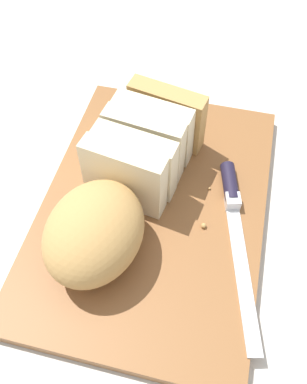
# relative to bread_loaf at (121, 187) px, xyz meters

# --- Properties ---
(ground_plane) EXTENTS (3.00, 3.00, 0.00)m
(ground_plane) POSITION_rel_bread_loaf_xyz_m (0.02, -0.04, -0.07)
(ground_plane) COLOR beige
(cutting_board) EXTENTS (0.44, 0.31, 0.02)m
(cutting_board) POSITION_rel_bread_loaf_xyz_m (0.02, -0.04, -0.06)
(cutting_board) COLOR brown
(cutting_board) RESTS_ON ground_plane
(bread_loaf) EXTENTS (0.31, 0.16, 0.10)m
(bread_loaf) POSITION_rel_bread_loaf_xyz_m (0.00, 0.00, 0.00)
(bread_loaf) COLOR tan
(bread_loaf) RESTS_ON cutting_board
(bread_knife) EXTENTS (0.26, 0.09, 0.02)m
(bread_knife) POSITION_rel_bread_loaf_xyz_m (0.04, -0.14, -0.04)
(bread_knife) COLOR silver
(bread_knife) RESTS_ON cutting_board
(crumb_near_knife) EXTENTS (0.01, 0.01, 0.01)m
(crumb_near_knife) POSITION_rel_bread_loaf_xyz_m (-0.00, -0.11, -0.04)
(crumb_near_knife) COLOR tan
(crumb_near_knife) RESTS_ON cutting_board
(crumb_near_loaf) EXTENTS (0.00, 0.00, 0.00)m
(crumb_near_loaf) POSITION_rel_bread_loaf_xyz_m (0.08, -0.03, -0.05)
(crumb_near_loaf) COLOR tan
(crumb_near_loaf) RESTS_ON cutting_board
(crumb_stray_left) EXTENTS (0.00, 0.00, 0.00)m
(crumb_stray_left) POSITION_rel_bread_loaf_xyz_m (0.06, -0.11, -0.05)
(crumb_stray_left) COLOR tan
(crumb_stray_left) RESTS_ON cutting_board
(crumb_stray_right) EXTENTS (0.01, 0.01, 0.01)m
(crumb_stray_right) POSITION_rel_bread_loaf_xyz_m (0.07, 0.01, -0.04)
(crumb_stray_right) COLOR tan
(crumb_stray_right) RESTS_ON cutting_board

